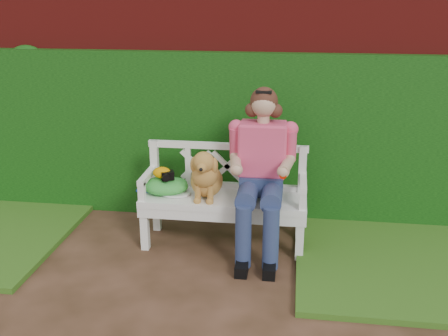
# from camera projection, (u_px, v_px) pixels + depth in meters

# --- Properties ---
(ground) EXTENTS (60.00, 60.00, 0.00)m
(ground) POSITION_uv_depth(u_px,v_px,m) (152.00, 299.00, 4.05)
(ground) COLOR black
(brick_wall) EXTENTS (10.00, 0.30, 2.20)m
(brick_wall) POSITION_uv_depth(u_px,v_px,m) (196.00, 108.00, 5.48)
(brick_wall) COLOR maroon
(brick_wall) RESTS_ON ground
(ivy_hedge) EXTENTS (10.00, 0.18, 1.70)m
(ivy_hedge) POSITION_uv_depth(u_px,v_px,m) (193.00, 136.00, 5.35)
(ivy_hedge) COLOR #1E6115
(ivy_hedge) RESTS_ON ground
(grass_right) EXTENTS (2.60, 2.00, 0.05)m
(grass_right) POSITION_uv_depth(u_px,v_px,m) (446.00, 261.00, 4.57)
(grass_right) COLOR #244914
(grass_right) RESTS_ON ground
(garden_bench) EXTENTS (1.64, 0.80, 0.48)m
(garden_bench) POSITION_uv_depth(u_px,v_px,m) (224.00, 220.00, 4.86)
(garden_bench) COLOR white
(garden_bench) RESTS_ON ground
(seated_woman) EXTENTS (0.68, 0.88, 1.49)m
(seated_woman) POSITION_uv_depth(u_px,v_px,m) (262.00, 171.00, 4.64)
(seated_woman) COLOR #EB3166
(seated_woman) RESTS_ON ground
(dog) EXTENTS (0.46, 0.51, 0.47)m
(dog) POSITION_uv_depth(u_px,v_px,m) (206.00, 173.00, 4.68)
(dog) COLOR #B05930
(dog) RESTS_ON garden_bench
(tennis_racket) EXTENTS (0.58, 0.38, 0.03)m
(tennis_racket) POSITION_uv_depth(u_px,v_px,m) (173.00, 193.00, 4.83)
(tennis_racket) COLOR white
(tennis_racket) RESTS_ON garden_bench
(green_bag) EXTENTS (0.50, 0.42, 0.15)m
(green_bag) POSITION_uv_depth(u_px,v_px,m) (165.00, 185.00, 4.84)
(green_bag) COLOR #1B7B2F
(green_bag) RESTS_ON garden_bench
(camera_item) EXTENTS (0.14, 0.13, 0.08)m
(camera_item) POSITION_uv_depth(u_px,v_px,m) (167.00, 175.00, 4.77)
(camera_item) COLOR black
(camera_item) RESTS_ON green_bag
(baseball_glove) EXTENTS (0.19, 0.16, 0.11)m
(baseball_glove) POSITION_uv_depth(u_px,v_px,m) (162.00, 173.00, 4.79)
(baseball_glove) COLOR #CB8600
(baseball_glove) RESTS_ON green_bag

